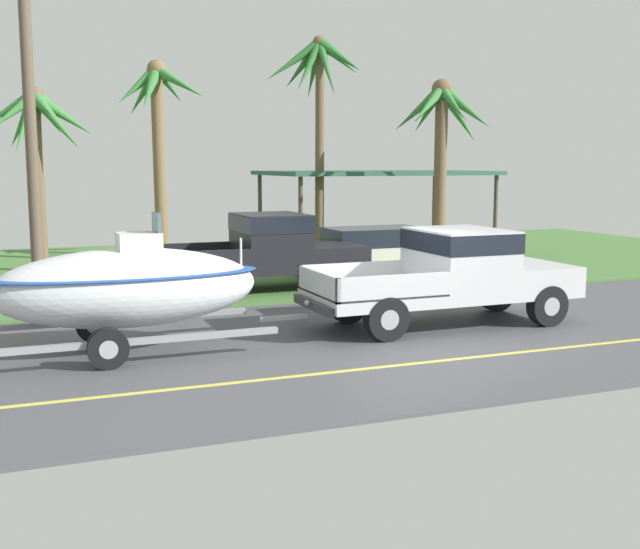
{
  "coord_description": "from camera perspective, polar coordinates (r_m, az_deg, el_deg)",
  "views": [
    {
      "loc": [
        -6.57,
        -12.47,
        3.14
      ],
      "look_at": [
        -1.12,
        1.1,
        1.07
      ],
      "focal_mm": 44.07,
      "sensor_mm": 36.0,
      "label": 1
    }
  ],
  "objects": [
    {
      "name": "ground",
      "position": [
        22.09,
        -4.33,
        -0.16
      ],
      "size": [
        36.0,
        22.0,
        0.11
      ],
      "color": "#4C4C51"
    },
    {
      "name": "pickup_truck_towing",
      "position": [
        15.65,
        9.98,
        0.22
      ],
      "size": [
        5.55,
        2.01,
        1.87
      ],
      "color": "silver",
      "rests_on": "ground"
    },
    {
      "name": "boat_on_trailer",
      "position": [
        13.44,
        -13.92,
        -0.89
      ],
      "size": [
        5.7,
        2.23,
        2.34
      ],
      "color": "gray",
      "rests_on": "ground"
    },
    {
      "name": "parked_pickup_background",
      "position": [
        19.28,
        -3.7,
        1.85
      ],
      "size": [
        5.52,
        2.01,
        1.92
      ],
      "color": "black",
      "rests_on": "ground"
    },
    {
      "name": "parked_sedan_near",
      "position": [
        21.97,
        4.39,
        1.59
      ],
      "size": [
        4.77,
        1.82,
        1.38
      ],
      "color": "beige",
      "rests_on": "ground"
    },
    {
      "name": "carport_awning",
      "position": [
        27.4,
        4.05,
        7.25
      ],
      "size": [
        7.58,
        4.64,
        2.89
      ],
      "color": "#4C4238",
      "rests_on": "ground"
    },
    {
      "name": "palm_tree_near_left",
      "position": [
        25.03,
        -11.62,
        11.44
      ],
      "size": [
        2.99,
        2.98,
        6.28
      ],
      "color": "brown",
      "rests_on": "ground"
    },
    {
      "name": "palm_tree_near_right",
      "position": [
        24.11,
        8.87,
        10.64
      ],
      "size": [
        3.08,
        3.6,
        5.63
      ],
      "color": "brown",
      "rests_on": "ground"
    },
    {
      "name": "palm_tree_mid",
      "position": [
        24.01,
        -19.89,
        9.88
      ],
      "size": [
        3.19,
        3.16,
        5.3
      ],
      "color": "brown",
      "rests_on": "ground"
    },
    {
      "name": "palm_tree_far_left",
      "position": [
        24.8,
        -0.13,
        13.64
      ],
      "size": [
        3.32,
        2.82,
        7.01
      ],
      "color": "brown",
      "rests_on": "ground"
    },
    {
      "name": "utility_pole",
      "position": [
        17.11,
        -20.28,
        10.01
      ],
      "size": [
        0.24,
        1.8,
        7.44
      ],
      "color": "brown",
      "rests_on": "ground"
    }
  ]
}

